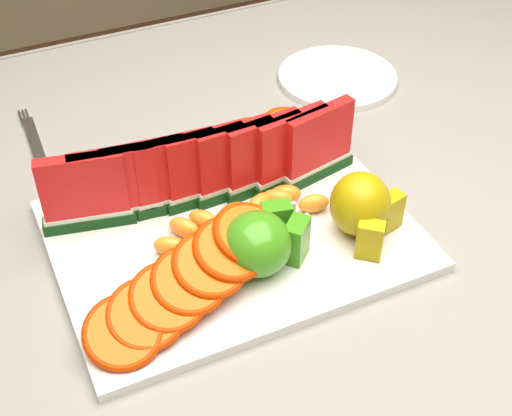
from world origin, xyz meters
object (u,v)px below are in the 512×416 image
(pear_cluster, at_px, (362,206))
(side_plate, at_px, (337,77))
(apple_cluster, at_px, (262,242))
(platter, at_px, (233,235))
(fork, at_px, (37,149))

(pear_cluster, height_order, side_plate, pear_cluster)
(apple_cluster, height_order, pear_cluster, pear_cluster)
(platter, xyz_separation_m, side_plate, (0.28, 0.25, -0.00))
(pear_cluster, relative_size, fork, 0.51)
(platter, bearing_deg, side_plate, 41.71)
(apple_cluster, height_order, side_plate, apple_cluster)
(platter, distance_m, fork, 0.32)
(apple_cluster, bearing_deg, side_plate, 48.68)
(apple_cluster, bearing_deg, platter, 98.35)
(platter, height_order, apple_cluster, apple_cluster)
(side_plate, bearing_deg, fork, 178.26)
(pear_cluster, xyz_separation_m, side_plate, (0.15, 0.31, -0.05))
(side_plate, bearing_deg, apple_cluster, -131.32)
(apple_cluster, relative_size, fork, 0.57)
(apple_cluster, xyz_separation_m, side_plate, (0.27, 0.31, -0.04))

